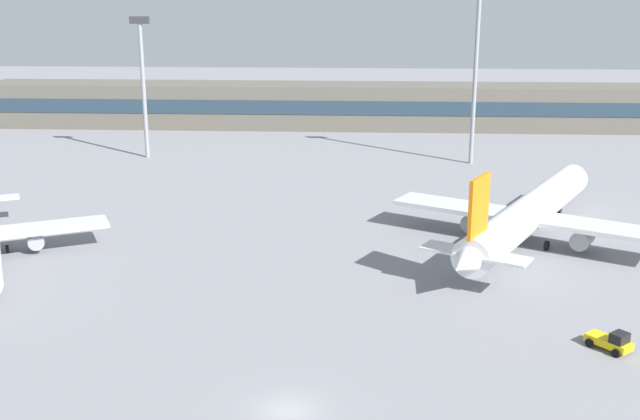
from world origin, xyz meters
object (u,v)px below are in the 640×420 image
airplane_mid (531,212)px  baggage_tug_yellow (611,341)px  floodlight_tower_east (143,77)px  floodlight_tower_west (476,61)px

airplane_mid → baggage_tug_yellow: airplane_mid is taller
baggage_tug_yellow → floodlight_tower_east: floodlight_tower_east is taller
floodlight_tower_west → floodlight_tower_east: 55.20m
baggage_tug_yellow → floodlight_tower_east: size_ratio=0.16×
airplane_mid → floodlight_tower_west: (-1.35, 41.15, 13.35)m
floodlight_tower_west → airplane_mid: bearing=-88.1°
airplane_mid → baggage_tug_yellow: (0.81, -28.43, -2.61)m
airplane_mid → baggage_tug_yellow: 28.56m
airplane_mid → floodlight_tower_west: size_ratio=1.41×
baggage_tug_yellow → floodlight_tower_west: size_ratio=0.13×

